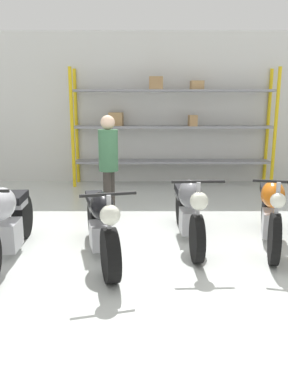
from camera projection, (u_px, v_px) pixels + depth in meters
ground_plane at (144, 248)px, 5.15m from camera, size 30.00×30.00×0.00m
back_wall at (144, 109)px, 9.17m from camera, size 30.00×0.08×3.60m
shelving_rack at (171, 123)px, 8.89m from camera, size 4.79×0.63×2.75m
motorcycle_silver at (6, 223)px, 4.74m from camera, size 0.59×2.18×1.07m
motorcycle_black at (102, 224)px, 4.74m from camera, size 0.79×1.99×1.01m
motorcycle_grey at (189, 208)px, 5.31m from camera, size 0.65×2.13×1.03m
motorcycle_orange at (271, 210)px, 5.19m from camera, size 0.75×2.00×1.05m
person_browsing at (109, 159)px, 6.17m from camera, size 0.39×0.39×1.76m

